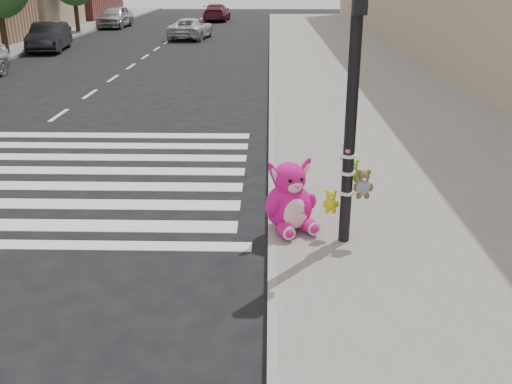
# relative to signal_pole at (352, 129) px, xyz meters

# --- Properties ---
(ground) EXTENTS (120.00, 120.00, 0.00)m
(ground) POSITION_rel_signal_pole_xyz_m (-2.62, -1.81, -1.81)
(ground) COLOR black
(ground) RESTS_ON ground
(sidewalk_near) EXTENTS (7.00, 80.00, 0.14)m
(sidewalk_near) POSITION_rel_signal_pole_xyz_m (2.38, 8.19, -1.74)
(sidewalk_near) COLOR slate
(sidewalk_near) RESTS_ON ground
(curb_edge) EXTENTS (0.12, 80.00, 0.15)m
(curb_edge) POSITION_rel_signal_pole_xyz_m (-1.07, 8.19, -1.74)
(curb_edge) COLOR gray
(curb_edge) RESTS_ON ground
(signal_pole) EXTENTS (0.69, 0.48, 4.00)m
(signal_pole) POSITION_rel_signal_pole_xyz_m (0.00, 0.00, 0.00)
(signal_pole) COLOR black
(signal_pole) RESTS_ON sidewalk_near
(pink_bunny) EXTENTS (0.95, 1.02, 1.12)m
(pink_bunny) POSITION_rel_signal_pole_xyz_m (-0.81, 0.36, -1.21)
(pink_bunny) COLOR #D71282
(pink_bunny) RESTS_ON sidewalk_near
(red_teddy) EXTENTS (0.15, 0.11, 0.21)m
(red_teddy) POSITION_rel_signal_pole_xyz_m (-0.82, 0.59, -1.56)
(red_teddy) COLOR red
(red_teddy) RESTS_ON sidewalk_near
(car_dark_far) EXTENTS (2.11, 4.50, 1.43)m
(car_dark_far) POSITION_rel_signal_pole_xyz_m (-12.42, 22.21, -1.10)
(car_dark_far) COLOR black
(car_dark_far) RESTS_ON ground
(car_white_near) EXTENTS (2.52, 4.62, 1.23)m
(car_white_near) POSITION_rel_signal_pole_xyz_m (-5.91, 28.11, -1.20)
(car_white_near) COLOR silver
(car_white_near) RESTS_ON ground
(car_maroon_near) EXTENTS (2.06, 4.79, 1.37)m
(car_maroon_near) POSITION_rel_signal_pole_xyz_m (-5.52, 41.69, -1.12)
(car_maroon_near) COLOR maroon
(car_maroon_near) RESTS_ON ground
(car_silver_deep) EXTENTS (1.98, 4.63, 1.56)m
(car_silver_deep) POSITION_rel_signal_pole_xyz_m (-12.42, 35.46, -1.03)
(car_silver_deep) COLOR #ABABB0
(car_silver_deep) RESTS_ON ground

